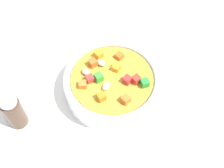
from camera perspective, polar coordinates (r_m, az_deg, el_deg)
ground_plane at (r=56.15cm, az=-0.00°, el=-1.89°), size 140.00×140.00×2.00cm
soup_bowl_main at (r=53.08cm, az=-0.01°, el=0.18°), size 17.91×17.91×5.84cm
spoon at (r=65.68cm, az=-0.43°, el=11.56°), size 20.37×5.18×0.99cm
pepper_shaker at (r=51.07cm, az=-19.30°, el=-4.92°), size 3.37×3.37×8.76cm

